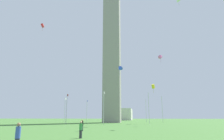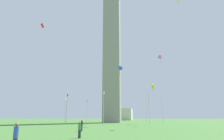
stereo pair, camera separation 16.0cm
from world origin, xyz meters
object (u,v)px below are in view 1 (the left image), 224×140
Objects in this scene: obelisk_monument at (112,47)px; kite_yellow_box at (153,86)px; flagpole_n at (117,110)px; kite_white_diamond at (179,1)px; flagpole_w at (162,108)px; flagpole_se at (67,107)px; flagpole_s at (104,106)px; flagpole_nw at (146,109)px; person_green_shirt at (81,130)px; kite_pink_delta at (161,57)px; kite_red_box at (43,26)px; flagpole_ne at (87,110)px; distant_building at (122,114)px; flagpole_e at (65,109)px; person_black_shirt at (82,125)px; kite_blue_delta at (120,69)px; flagpole_sw at (149,107)px; person_blue_shirt at (18,137)px.

obelisk_monument is 27.13× the size of kite_yellow_box.
flagpole_n is 54.56m from kite_white_diamond.
flagpole_se is at bearing 112.50° from flagpole_w.
flagpole_nw is at bearing -22.50° from flagpole_s.
kite_white_diamond is (28.69, -17.04, 30.85)m from person_green_shirt.
kite_white_diamond is (-37.56, -8.22, 26.69)m from flagpole_nw.
kite_pink_delta is 41.35m from kite_red_box.
flagpole_s is (-5.23, -12.62, 0.00)m from flagpole_se.
flagpole_ne is 0.35× the size of distant_building.
flagpole_se is (-12.56, 12.62, -23.39)m from obelisk_monument.
flagpole_se is at bearing 180.00° from flagpole_ne.
kite_white_diamond is at bearing -154.03° from flagpole_n.
flagpole_w is (-17.84, -17.84, 0.00)m from flagpole_n.
flagpole_e is at bearing 89.83° from obelisk_monument.
person_black_shirt is 99.19m from distant_building.
kite_blue_delta is (-43.81, -5.32, 8.52)m from flagpole_n.
kite_pink_delta is (-5.93, -35.44, 16.90)m from flagpole_e.
flagpole_sw is 25.23m from flagpole_nw.
kite_blue_delta is at bearing 154.27° from flagpole_w.
flagpole_ne is 25.23m from flagpole_nw.
flagpole_e is 35.83m from kite_blue_delta.
flagpole_n is at bearing 6.93° from kite_blue_delta.
flagpole_se is at bearing 37.04° from person_blue_shirt.
flagpole_e is at bearing 163.20° from distant_building.
flagpole_ne is at bearing 90.00° from flagpole_nw.
kite_red_box is (-27.76, 8.85, 26.82)m from flagpole_ne.
flagpole_nw is at bearing 12.35° from kite_white_diamond.
distant_building is at bearing 15.29° from kite_white_diamond.
flagpole_w is 36.65m from kite_white_diamond.
kite_pink_delta is at bearing 4.97° from person_blue_shirt.
flagpole_se is at bearing 69.77° from kite_white_diamond.
flagpole_w is at bearing -161.10° from distant_building.
obelisk_monument is at bearing 71.53° from kite_pink_delta.
flagpole_se is at bearing 102.47° from kite_pink_delta.
flagpole_sw is 12.76m from kite_yellow_box.
obelisk_monument reaches higher than flagpole_nw.
kite_red_box is 43.43m from kite_white_diamond.
kite_blue_delta is at bearing 1.70° from person_black_shirt.
flagpole_se is at bearing 134.88° from obelisk_monument.
flagpole_nw is (12.67, -12.62, -23.39)m from obelisk_monument.
flagpole_s is (-30.46, -12.62, 0.00)m from flagpole_ne.
flagpole_nw is 75.42m from person_blue_shirt.
flagpole_se is at bearing 170.40° from distant_building.
flagpole_nw is (12.62, 5.23, 0.00)m from flagpole_w.
distant_building reaches higher than person_black_shirt.
person_black_shirt is 41.13m from kite_white_diamond.
flagpole_s is 1.00× the size of flagpole_sw.
flagpole_e is at bearing 57.19° from kite_white_diamond.
obelisk_monument is at bearing 27.22° from person_green_shirt.
kite_yellow_box is 9.17m from kite_blue_delta.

